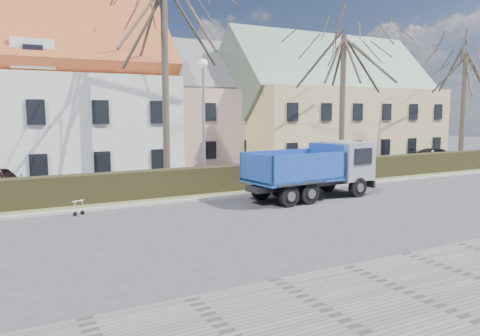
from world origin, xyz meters
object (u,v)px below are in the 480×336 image
dump_truck (307,170)px  parked_car_a (5,178)px  parked_car_b (437,156)px  streetlight (204,125)px  cart_frame (74,208)px

dump_truck → parked_car_a: (-12.54, 8.99, -0.66)m
parked_car_b → streetlight: bearing=102.4°
dump_truck → parked_car_b: bearing=17.0°
cart_frame → dump_truck: bearing=-7.3°
cart_frame → parked_car_b: 29.33m
streetlight → parked_car_a: (-9.22, 4.50, -2.74)m
parked_car_a → parked_car_b: 30.89m
parked_car_b → dump_truck: bearing=116.7°
dump_truck → streetlight: bearing=121.4°
dump_truck → cart_frame: (-10.37, 1.34, -1.02)m
streetlight → parked_car_a: bearing=154.0°
dump_truck → parked_car_a: bearing=139.3°
streetlight → parked_car_b: bearing=7.8°
streetlight → parked_car_b: streetlight is taller
dump_truck → streetlight: size_ratio=0.99×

